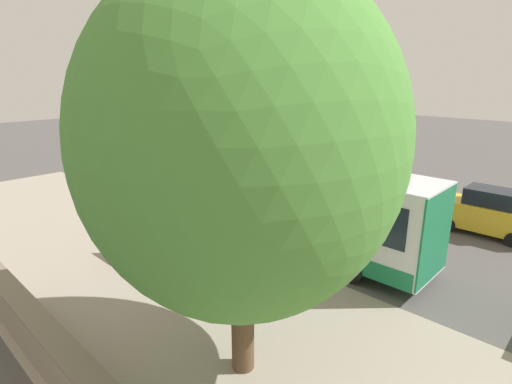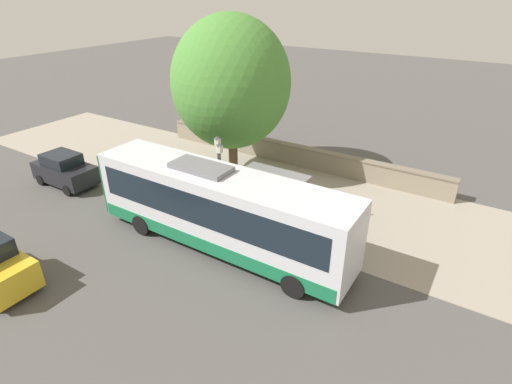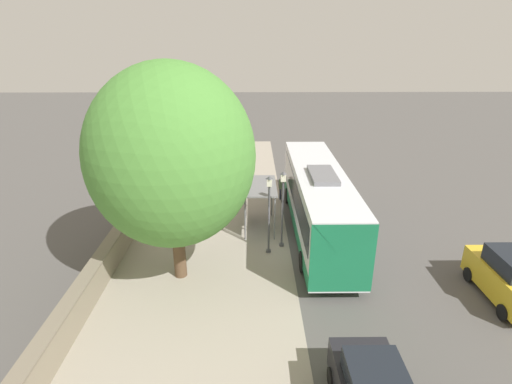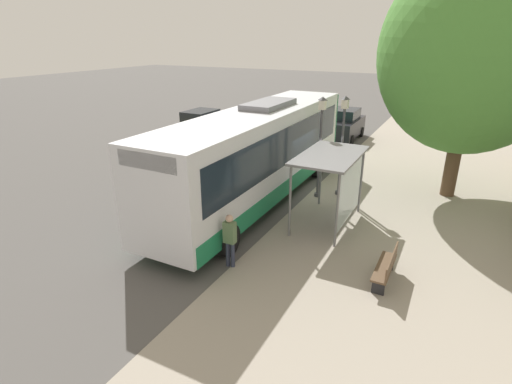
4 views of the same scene
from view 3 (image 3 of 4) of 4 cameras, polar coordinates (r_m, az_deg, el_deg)
ground_plane at (r=20.87m, az=4.79°, el=-7.93°), size 120.00×120.00×0.00m
sidewalk_plaza at (r=20.93m, az=-7.69°, el=-7.94°), size 9.00×44.00×0.02m
stone_wall at (r=21.50m, az=-18.61°, el=-6.09°), size 0.60×20.00×1.35m
bus at (r=21.64m, az=8.85°, el=-1.18°), size 2.67×12.30×3.84m
bus_shelter at (r=22.05m, az=0.04°, el=-0.02°), size 1.86×3.35×2.55m
pedestrian at (r=26.31m, az=3.68°, el=0.83°), size 0.34×0.22×1.64m
bench at (r=25.35m, az=-5.47°, el=-1.22°), size 0.40×1.65×0.88m
street_lamp_near at (r=19.28m, az=1.87°, el=-2.37°), size 0.28×0.28×4.09m
street_lamp_far at (r=19.91m, az=3.81°, el=-1.60°), size 0.28×0.28×4.09m
shade_tree at (r=16.57m, az=-11.97°, el=4.98°), size 6.85×6.85×9.43m
parked_car_far_lane at (r=19.56m, az=32.45°, el=-10.31°), size 1.87×4.02×2.14m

